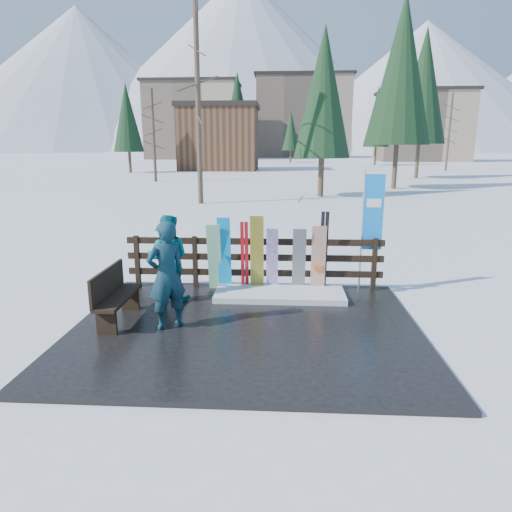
# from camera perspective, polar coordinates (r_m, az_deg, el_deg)

# --- Properties ---
(ground) EXTENTS (700.00, 700.00, 0.00)m
(ground) POSITION_cam_1_polar(r_m,az_deg,el_deg) (8.10, -1.24, -9.24)
(ground) COLOR white
(ground) RESTS_ON ground
(deck) EXTENTS (6.00, 5.00, 0.08)m
(deck) POSITION_cam_1_polar(r_m,az_deg,el_deg) (8.09, -1.24, -8.98)
(deck) COLOR black
(deck) RESTS_ON ground
(fence) EXTENTS (5.60, 0.10, 1.15)m
(fence) POSITION_cam_1_polar(r_m,az_deg,el_deg) (9.96, -0.25, -0.39)
(fence) COLOR black
(fence) RESTS_ON deck
(snow_patch) EXTENTS (2.68, 1.00, 0.12)m
(snow_patch) POSITION_cam_1_polar(r_m,az_deg,el_deg) (9.53, 2.98, -4.81)
(snow_patch) COLOR white
(snow_patch) RESTS_ON deck
(bench) EXTENTS (0.41, 1.50, 0.97)m
(bench) POSITION_cam_1_polar(r_m,az_deg,el_deg) (8.49, -17.33, -4.52)
(bench) COLOR black
(bench) RESTS_ON deck
(snowboard_0) EXTENTS (0.28, 0.24, 1.62)m
(snowboard_0) POSITION_cam_1_polar(r_m,az_deg,el_deg) (9.77, -3.96, 0.21)
(snowboard_0) COLOR #099DEC
(snowboard_0) RESTS_ON deck
(snowboard_1) EXTENTS (0.29, 0.33, 1.48)m
(snowboard_1) POSITION_cam_1_polar(r_m,az_deg,el_deg) (9.81, -5.22, -0.17)
(snowboard_1) COLOR white
(snowboard_1) RESTS_ON deck
(snowboard_2) EXTENTS (0.29, 0.23, 1.66)m
(snowboard_2) POSITION_cam_1_polar(r_m,az_deg,el_deg) (9.70, 0.12, 0.26)
(snowboard_2) COLOR yellow
(snowboard_2) RESTS_ON deck
(snowboard_3) EXTENTS (0.25, 0.34, 1.41)m
(snowboard_3) POSITION_cam_1_polar(r_m,az_deg,el_deg) (9.72, 2.03, -0.47)
(snowboard_3) COLOR white
(snowboard_3) RESTS_ON deck
(snowboard_4) EXTENTS (0.28, 0.31, 1.41)m
(snowboard_4) POSITION_cam_1_polar(r_m,az_deg,el_deg) (9.72, 5.40, -0.53)
(snowboard_4) COLOR black
(snowboard_4) RESTS_ON deck
(snowboard_5) EXTENTS (0.30, 0.18, 1.46)m
(snowboard_5) POSITION_cam_1_polar(r_m,az_deg,el_deg) (9.74, 7.80, -0.41)
(snowboard_5) COLOR silver
(snowboard_5) RESTS_ON deck
(ski_pair_a) EXTENTS (0.16, 0.21, 1.52)m
(ski_pair_a) POSITION_cam_1_polar(r_m,az_deg,el_deg) (9.80, -1.44, -0.00)
(ski_pair_a) COLOR #B5161A
(ski_pair_a) RESTS_ON deck
(ski_pair_b) EXTENTS (0.17, 0.25, 1.76)m
(ski_pair_b) POSITION_cam_1_polar(r_m,az_deg,el_deg) (9.78, 8.44, 0.52)
(ski_pair_b) COLOR black
(ski_pair_b) RESTS_ON deck
(rental_flag) EXTENTS (0.45, 0.04, 2.60)m
(rental_flag) POSITION_cam_1_polar(r_m,az_deg,el_deg) (9.98, 14.14, 4.77)
(rental_flag) COLOR silver
(rental_flag) RESTS_ON deck
(person_front) EXTENTS (0.81, 0.77, 1.87)m
(person_front) POSITION_cam_1_polar(r_m,az_deg,el_deg) (7.87, -11.13, -2.38)
(person_front) COLOR #17494A
(person_front) RESTS_ON deck
(person_back) EXTENTS (0.85, 0.67, 1.75)m
(person_back) POSITION_cam_1_polar(r_m,az_deg,el_deg) (9.33, -10.95, -0.25)
(person_back) COLOR #07676E
(person_back) RESTS_ON deck
(resort_buildings) EXTENTS (73.00, 87.60, 22.60)m
(resort_buildings) POSITION_cam_1_polar(r_m,az_deg,el_deg) (123.03, 3.72, 16.64)
(resort_buildings) COLOR tan
(resort_buildings) RESTS_ON ground
(trees) EXTENTS (41.92, 68.82, 13.50)m
(trees) POSITION_cam_1_polar(r_m,az_deg,el_deg) (56.59, 8.28, 16.38)
(trees) COLOR #382B1E
(trees) RESTS_ON ground
(mountains) EXTENTS (520.00, 260.00, 120.00)m
(mountains) POSITION_cam_1_polar(r_m,az_deg,el_deg) (339.32, 1.57, 21.53)
(mountains) COLOR white
(mountains) RESTS_ON ground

